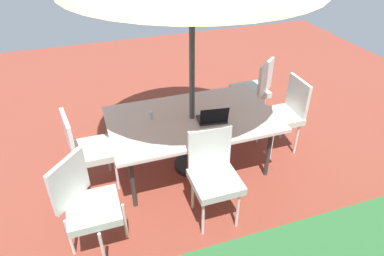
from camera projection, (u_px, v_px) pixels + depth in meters
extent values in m
cube|color=brown|center=(192.00, 167.00, 4.32)|extent=(10.00, 10.00, 0.02)
cube|color=silver|center=(192.00, 119.00, 3.93)|extent=(1.90, 1.16, 0.04)
cylinder|color=#333333|center=(237.00, 116.00, 4.68)|extent=(0.05, 0.05, 0.68)
cylinder|color=#333333|center=(120.00, 137.00, 4.26)|extent=(0.05, 0.05, 0.68)
cylinder|color=#333333|center=(269.00, 152.00, 4.01)|extent=(0.05, 0.05, 0.68)
cylinder|color=#333333|center=(133.00, 182.00, 3.58)|extent=(0.05, 0.05, 0.68)
cylinder|color=#4C4C4C|center=(192.00, 76.00, 3.64)|extent=(0.06, 0.06, 2.47)
cylinder|color=black|center=(192.00, 164.00, 4.30)|extent=(0.44, 0.44, 0.06)
cube|color=silver|center=(216.00, 182.00, 3.36)|extent=(0.46, 0.46, 0.08)
cube|color=white|center=(210.00, 148.00, 3.38)|extent=(0.44, 0.06, 0.45)
cylinder|color=white|center=(203.00, 218.00, 3.32)|extent=(0.03, 0.03, 0.45)
cylinder|color=white|center=(238.00, 210.00, 3.41)|extent=(0.03, 0.03, 0.45)
cylinder|color=white|center=(193.00, 193.00, 3.61)|extent=(0.03, 0.03, 0.45)
cylinder|color=white|center=(225.00, 186.00, 3.69)|extent=(0.03, 0.03, 0.45)
cube|color=silver|center=(250.00, 91.00, 4.97)|extent=(0.46, 0.46, 0.08)
cube|color=white|center=(266.00, 77.00, 4.73)|extent=(0.36, 0.31, 0.45)
cylinder|color=white|center=(242.00, 99.00, 5.32)|extent=(0.03, 0.03, 0.45)
cylinder|color=white|center=(232.00, 109.00, 5.07)|extent=(0.03, 0.03, 0.45)
cylinder|color=white|center=(264.00, 105.00, 5.17)|extent=(0.03, 0.03, 0.45)
cylinder|color=white|center=(255.00, 115.00, 4.91)|extent=(0.03, 0.03, 0.45)
cube|color=silver|center=(93.00, 151.00, 3.78)|extent=(0.46, 0.46, 0.08)
cube|color=white|center=(69.00, 136.00, 3.55)|extent=(0.10, 0.44, 0.45)
cylinder|color=white|center=(117.00, 174.00, 3.86)|extent=(0.03, 0.03, 0.45)
cylinder|color=white|center=(108.00, 156.00, 4.13)|extent=(0.03, 0.03, 0.45)
cylinder|color=white|center=(85.00, 184.00, 3.72)|extent=(0.03, 0.03, 0.45)
cylinder|color=white|center=(78.00, 165.00, 3.99)|extent=(0.03, 0.03, 0.45)
cube|color=silver|center=(280.00, 117.00, 4.37)|extent=(0.46, 0.46, 0.08)
cube|color=white|center=(298.00, 96.00, 4.28)|extent=(0.05, 0.44, 0.45)
cylinder|color=white|center=(259.00, 129.00, 4.62)|extent=(0.03, 0.03, 0.45)
cylinder|color=white|center=(272.00, 144.00, 4.33)|extent=(0.03, 0.03, 0.45)
cylinder|color=white|center=(282.00, 124.00, 4.71)|extent=(0.03, 0.03, 0.45)
cylinder|color=white|center=(297.00, 139.00, 4.42)|extent=(0.03, 0.03, 0.45)
cube|color=silver|center=(94.00, 209.00, 3.06)|extent=(0.46, 0.46, 0.08)
cube|color=white|center=(69.00, 181.00, 2.98)|extent=(0.32, 0.35, 0.45)
cylinder|color=white|center=(103.00, 251.00, 3.01)|extent=(0.03, 0.03, 0.45)
cylinder|color=white|center=(125.00, 221.00, 3.29)|extent=(0.03, 0.03, 0.45)
cylinder|color=white|center=(70.00, 238.00, 3.13)|extent=(0.03, 0.03, 0.45)
cylinder|color=white|center=(94.00, 210.00, 3.40)|extent=(0.03, 0.03, 0.45)
cube|color=#2D2D33|center=(212.00, 119.00, 3.87)|extent=(0.35, 0.26, 0.02)
cube|color=black|center=(214.00, 116.00, 3.73)|extent=(0.32, 0.09, 0.20)
cylinder|color=white|center=(150.00, 115.00, 3.88)|extent=(0.07, 0.07, 0.09)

